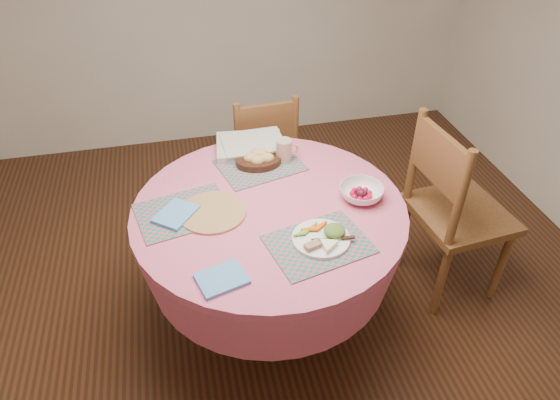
{
  "coord_description": "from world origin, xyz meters",
  "views": [
    {
      "loc": [
        -0.35,
        -1.73,
        2.14
      ],
      "look_at": [
        0.05,
        0.0,
        0.78
      ],
      "focal_mm": 32.0,
      "sensor_mm": 36.0,
      "label": 1
    }
  ],
  "objects": [
    {
      "name": "napkin_far",
      "position": [
        -0.41,
        0.02,
        0.76
      ],
      "size": [
        0.22,
        0.23,
        0.01
      ],
      "primitive_type": "cube",
      "rotation": [
        0.0,
        0.0,
        0.89
      ],
      "color": "#5490D8",
      "rests_on": "placemat_left"
    },
    {
      "name": "napkin_near",
      "position": [
        -0.27,
        -0.4,
        0.76
      ],
      "size": [
        0.21,
        0.18,
        0.01
      ],
      "primitive_type": "cube",
      "rotation": [
        0.0,
        0.0,
        0.27
      ],
      "color": "#5490D8",
      "rests_on": "dining_table"
    },
    {
      "name": "wicker_trivet",
      "position": [
        -0.25,
        0.01,
        0.76
      ],
      "size": [
        0.3,
        0.3,
        0.01
      ],
      "primitive_type": "cylinder",
      "color": "#8E623D",
      "rests_on": "dining_table"
    },
    {
      "name": "dining_table",
      "position": [
        0.0,
        0.0,
        0.56
      ],
      "size": [
        1.24,
        1.24,
        0.75
      ],
      "color": "#C75D70",
      "rests_on": "ground"
    },
    {
      "name": "dinner_plate",
      "position": [
        0.17,
        -0.28,
        0.77
      ],
      "size": [
        0.24,
        0.25,
        0.05
      ],
      "rotation": [
        0.0,
        0.0,
        0.3
      ],
      "color": "white",
      "rests_on": "placemat_front"
    },
    {
      "name": "fruit_bowl",
      "position": [
        0.42,
        -0.03,
        0.78
      ],
      "size": [
        0.24,
        0.24,
        0.06
      ],
      "rotation": [
        0.0,
        0.0,
        -0.21
      ],
      "color": "white",
      "rests_on": "dining_table"
    },
    {
      "name": "newspaper_stack",
      "position": [
        0.0,
        0.5,
        0.78
      ],
      "size": [
        0.37,
        0.31,
        0.04
      ],
      "rotation": [
        0.0,
        0.0,
        -0.12
      ],
      "color": "silver",
      "rests_on": "dining_table"
    },
    {
      "name": "ground",
      "position": [
        0.0,
        0.0,
        0.0
      ],
      "size": [
        4.0,
        4.0,
        0.0
      ],
      "primitive_type": "plane",
      "color": "#331C0F",
      "rests_on": "ground"
    },
    {
      "name": "placemat_left",
      "position": [
        -0.38,
        0.04,
        0.75
      ],
      "size": [
        0.45,
        0.38,
        0.01
      ],
      "primitive_type": "cube",
      "rotation": [
        0.0,
        0.0,
        0.21
      ],
      "color": "#157A6D",
      "rests_on": "dining_table"
    },
    {
      "name": "chair_right",
      "position": [
        0.97,
        0.04,
        0.54
      ],
      "size": [
        0.5,
        0.52,
        1.03
      ],
      "rotation": [
        0.0,
        0.0,
        1.67
      ],
      "color": "brown",
      "rests_on": "ground"
    },
    {
      "name": "chair_back",
      "position": [
        0.14,
        0.88,
        0.47
      ],
      "size": [
        0.44,
        0.42,
        0.9
      ],
      "rotation": [
        0.0,
        0.0,
        3.19
      ],
      "color": "brown",
      "rests_on": "ground"
    },
    {
      "name": "placemat_back",
      "position": [
        0.03,
        0.34,
        0.75
      ],
      "size": [
        0.46,
        0.39,
        0.01
      ],
      "primitive_type": "cube",
      "rotation": [
        0.0,
        0.0,
        0.25
      ],
      "color": "#157A6D",
      "rests_on": "dining_table"
    },
    {
      "name": "bread_bowl",
      "position": [
        0.02,
        0.35,
        0.79
      ],
      "size": [
        0.23,
        0.23,
        0.08
      ],
      "color": "black",
      "rests_on": "placemat_back"
    },
    {
      "name": "placemat_front",
      "position": [
        0.15,
        -0.29,
        0.75
      ],
      "size": [
        0.46,
        0.38,
        0.01
      ],
      "primitive_type": "cube",
      "rotation": [
        0.0,
        0.0,
        0.23
      ],
      "color": "#157A6D",
      "rests_on": "dining_table"
    },
    {
      "name": "latte_mug",
      "position": [
        0.15,
        0.35,
        0.81
      ],
      "size": [
        0.12,
        0.08,
        0.11
      ],
      "color": "tan",
      "rests_on": "placemat_back"
    }
  ]
}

